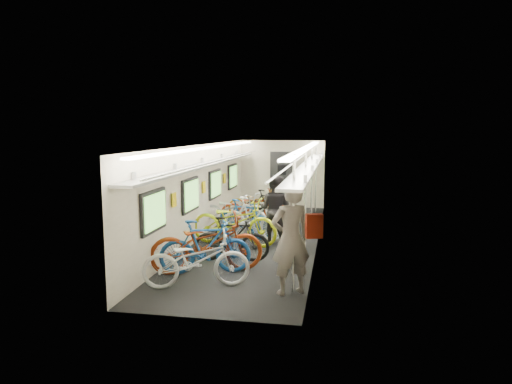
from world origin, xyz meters
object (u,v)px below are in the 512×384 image
at_px(bicycle_0, 196,260).
at_px(passenger_mid, 275,209).
at_px(bicycle_1, 205,247).
at_px(passenger_near, 291,239).
at_px(backpack, 314,226).

bearing_deg(bicycle_0, passenger_mid, -33.68).
relative_size(bicycle_0, bicycle_1, 1.06).
bearing_deg(bicycle_0, bicycle_1, -13.64).
bearing_deg(passenger_mid, passenger_near, 117.11).
bearing_deg(backpack, bicycle_1, 134.89).
xyz_separation_m(passenger_near, passenger_mid, (-0.74, 3.43, -0.11)).
height_order(bicycle_1, passenger_mid, passenger_mid).
distance_m(passenger_mid, backpack, 4.02).
relative_size(passenger_mid, backpack, 4.46).
height_order(passenger_near, passenger_mid, passenger_near).
bearing_deg(bicycle_1, passenger_near, -132.31).
xyz_separation_m(passenger_near, backpack, (0.41, -0.40, 0.32)).
distance_m(bicycle_0, passenger_near, 1.73).
relative_size(passenger_near, backpack, 5.05).
bearing_deg(passenger_mid, backpack, 121.64).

